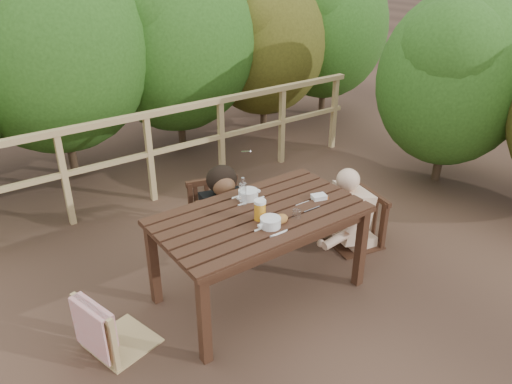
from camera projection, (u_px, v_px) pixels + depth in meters
ground at (260, 292)px, 4.04m from camera, size 60.00×60.00×0.00m
table at (260, 255)px, 3.88m from camera, size 1.58×0.89×0.73m
chair_left at (115, 295)px, 3.33m from camera, size 0.53×0.53×0.86m
chair_far at (218, 191)px, 4.54m from camera, size 0.62×0.62×1.03m
chair_right at (356, 200)px, 4.49m from camera, size 0.54×0.54×0.92m
woman at (217, 179)px, 4.51m from camera, size 0.65×0.73×1.25m
diner_right at (361, 181)px, 4.42m from camera, size 0.73×0.63×1.29m
railing at (150, 158)px, 5.26m from camera, size 5.60×0.10×1.01m
hedge_row at (126, 6)px, 5.70m from camera, size 6.60×1.60×3.80m
soup_near at (270, 223)px, 3.51m from camera, size 0.25×0.25×0.08m
soup_far at (248, 195)px, 3.89m from camera, size 0.26×0.26×0.09m
bread_roll at (281, 219)px, 3.57m from camera, size 0.12×0.09×0.07m
beer_glass at (260, 211)px, 3.58m from camera, size 0.09×0.09×0.17m
bottle at (243, 192)px, 3.78m from camera, size 0.06×0.06×0.24m
tumbler at (297, 215)px, 3.62m from camera, size 0.07×0.07×0.08m
butter_tub at (319, 198)px, 3.89m from camera, size 0.13×0.11×0.05m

